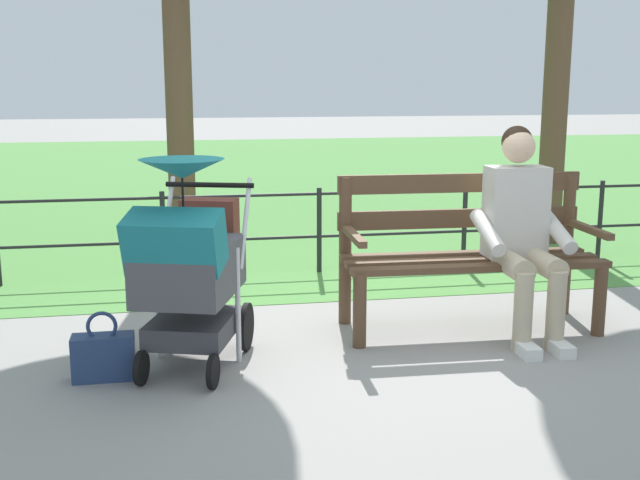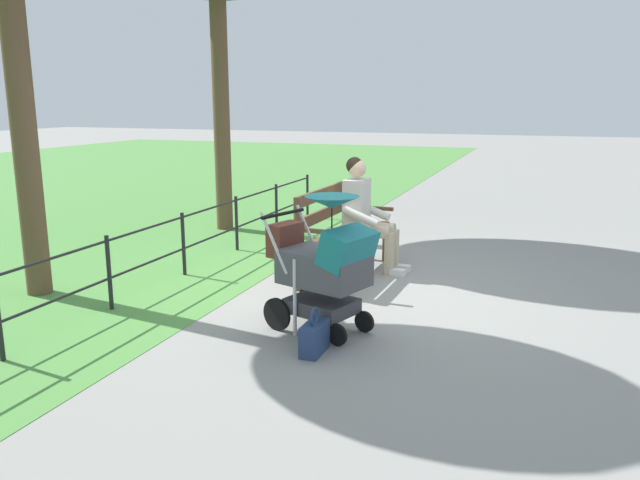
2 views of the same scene
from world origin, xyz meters
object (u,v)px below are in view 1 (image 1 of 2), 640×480
(stroller, at_px, (189,262))
(park_bench, at_px, (467,245))
(handbag, at_px, (103,356))
(person_on_bench, at_px, (522,226))

(stroller, bearing_deg, park_bench, -165.41)
(handbag, bearing_deg, person_on_bench, -172.70)
(person_on_bench, bearing_deg, park_bench, -40.72)
(handbag, bearing_deg, park_bench, -166.26)
(park_bench, distance_m, person_on_bench, 0.37)
(park_bench, distance_m, handbag, 2.30)
(stroller, height_order, handbag, stroller)
(park_bench, relative_size, person_on_bench, 1.27)
(person_on_bench, distance_m, stroller, 2.01)
(person_on_bench, xyz_separation_m, handbag, (2.46, 0.31, -0.55))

